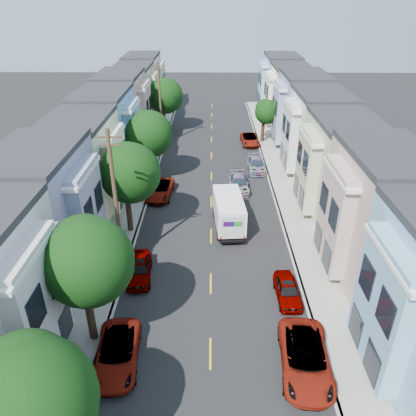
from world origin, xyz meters
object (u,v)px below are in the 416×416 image
lead_sedan (239,183)px  parked_right_a (305,358)px  tree_c (129,173)px  parked_left_b (117,353)px  parked_left_c (139,269)px  tree_b (86,262)px  utility_pole_far (160,104)px  fedex_truck (229,211)px  parked_right_d (250,140)px  parked_left_d (160,190)px  parked_right_b (287,290)px  tree_e (165,96)px  tree_d (148,134)px  utility_pole_near (116,202)px  tree_far_r (266,112)px  parked_right_c (256,165)px  tree_a (28,404)px

lead_sedan → parked_right_a: parked_right_a is taller
tree_c → parked_left_b: size_ratio=1.58×
tree_c → parked_left_c: tree_c is taller
lead_sedan → parked_left_b: (-7.63, -21.36, -0.00)m
tree_b → utility_pole_far: utility_pole_far is taller
fedex_truck → parked_right_d: (3.46, 20.69, -0.90)m
parked_left_d → parked_right_b: 17.52m
tree_e → parked_left_b: (1.40, -40.04, -4.26)m
tree_d → parked_right_d: size_ratio=1.57×
tree_c → tree_d: tree_c is taller
tree_b → utility_pole_near: size_ratio=0.77×
parked_left_c → parked_left_d: (0.00, 12.46, -0.01)m
tree_far_r → parked_left_d: (-11.79, -15.91, -3.25)m
tree_e → parked_right_c: size_ratio=1.68×
tree_far_r → parked_right_d: size_ratio=1.20×
tree_d → parked_left_b: bearing=-86.6°
parked_left_c → parked_right_b: parked_left_c is taller
tree_b → tree_e: size_ratio=1.06×
tree_e → utility_pole_near: bearing=-90.0°
tree_far_r → tree_c: bearing=-120.6°
parked_left_c → parked_right_a: parked_right_a is taller
tree_e → utility_pole_far: 5.42m
tree_e → fedex_truck: (7.74, -25.95, -3.38)m
tree_d → parked_right_c: 12.21m
tree_d → parked_right_a: tree_d is taller
tree_b → tree_d: bearing=90.0°
tree_b → tree_d: size_ratio=1.07×
parked_left_d → fedex_truck: bearing=-37.8°
tree_e → parked_left_d: bearing=-86.0°
parked_left_b → tree_c: bearing=91.6°
lead_sedan → parked_right_d: (2.17, 13.42, -0.03)m
fedex_truck → parked_right_d: fedex_truck is taller
parked_left_d → parked_left_c: bearing=-86.0°
tree_b → tree_c: (0.00, 11.69, -0.16)m
utility_pole_near → parked_left_c: 4.87m
tree_b → parked_left_b: bearing=-49.4°
tree_c → parked_right_d: 24.62m
parked_left_b → parked_left_d: size_ratio=0.98×
lead_sedan → utility_pole_near: bearing=-126.1°
tree_a → tree_e: 46.05m
parked_right_a → parked_right_b: 5.55m
utility_pole_far → parked_right_c: (11.20, -8.38, -4.50)m
tree_b → parked_left_d: (1.40, 18.12, -4.67)m
tree_a → parked_right_d: size_ratio=1.58×
tree_c → tree_b: bearing=-90.0°
lead_sedan → parked_right_a: bearing=-85.0°
utility_pole_far → tree_d: bearing=-90.0°
tree_far_r → parked_left_c: bearing=-112.6°
lead_sedan → parked_left_b: bearing=-110.4°
lead_sedan → tree_b: bearing=-115.3°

